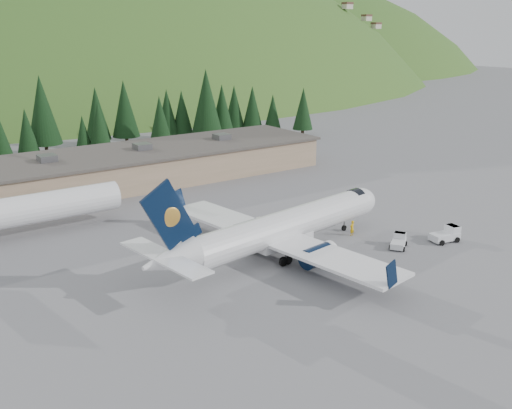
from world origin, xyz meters
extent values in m
plane|color=slate|center=(0.00, 0.00, 0.00)|extent=(600.00, 600.00, 0.00)
cylinder|color=white|center=(0.00, 0.00, 3.14)|extent=(26.05, 7.14, 3.47)
ellipsoid|color=white|center=(12.78, 1.85, 3.14)|extent=(4.96, 4.08, 3.47)
cylinder|color=black|center=(11.86, 1.72, 3.55)|extent=(1.69, 3.01, 2.86)
cone|color=white|center=(-15.51, -2.25, 3.50)|extent=(5.97, 4.23, 3.47)
cube|color=white|center=(-0.91, -0.13, 1.68)|extent=(7.72, 3.98, 0.92)
cube|color=white|center=(-1.83, -0.26, 2.21)|extent=(9.52, 31.75, 0.32)
cube|color=black|center=(-5.44, 15.05, 3.41)|extent=(1.87, 0.40, 2.65)
cube|color=black|center=(-0.94, -15.98, 3.41)|extent=(1.87, 0.40, 2.65)
cylinder|color=black|center=(-1.68, 5.16, 1.43)|extent=(4.14, 2.65, 2.12)
cylinder|color=white|center=(0.05, 5.41, 1.43)|extent=(0.87, 2.31, 2.25)
cube|color=white|center=(-1.68, 5.16, 1.94)|extent=(2.04, 0.52, 0.83)
cylinder|color=black|center=(-0.15, -5.43, 1.43)|extent=(4.14, 2.65, 2.12)
cylinder|color=white|center=(1.59, -5.17, 1.43)|extent=(0.87, 2.31, 2.25)
cube|color=white|center=(-0.15, -5.43, 1.94)|extent=(2.04, 0.52, 0.83)
cube|color=black|center=(-15.33, -2.22, 7.82)|extent=(5.68, 1.09, 6.77)
ellipsoid|color=gold|center=(-15.17, -2.01, 7.63)|extent=(1.83, 0.43, 1.83)
ellipsoid|color=gold|center=(-15.12, -2.38, 7.63)|extent=(1.83, 0.43, 1.83)
cube|color=black|center=(-12.96, -1.88, 5.42)|extent=(2.55, 0.59, 1.83)
cube|color=white|center=(-15.97, -2.32, 3.96)|extent=(4.03, 11.75, 0.20)
cylinder|color=slate|center=(10.04, 1.46, 0.83)|extent=(0.21, 0.21, 1.66)
cylinder|color=black|center=(10.04, 1.46, 0.35)|extent=(0.73, 0.36, 0.70)
cylinder|color=slate|center=(-3.09, 2.07, 0.92)|extent=(0.25, 0.25, 1.84)
cylinder|color=black|center=(-2.73, 2.12, 0.51)|extent=(1.05, 0.46, 1.01)
cylinder|color=black|center=(-3.46, 2.01, 0.51)|extent=(1.05, 0.46, 1.01)
cylinder|color=slate|center=(-2.38, -2.86, 0.92)|extent=(0.25, 0.25, 1.84)
cylinder|color=black|center=(-2.02, -2.81, 0.51)|extent=(1.05, 0.46, 1.01)
cylinder|color=black|center=(-2.75, -2.91, 0.51)|extent=(1.05, 0.46, 1.01)
cylinder|color=white|center=(-22.00, 22.00, 3.20)|extent=(22.00, 3.60, 3.60)
cube|color=silver|center=(11.14, -6.24, 0.52)|extent=(3.16, 2.76, 0.66)
cube|color=silver|center=(11.93, -5.71, 1.09)|extent=(1.53, 1.63, 0.85)
cube|color=black|center=(11.93, -5.71, 1.47)|extent=(1.39, 1.50, 0.09)
cylinder|color=black|center=(11.51, -5.08, 0.27)|extent=(0.56, 0.47, 0.53)
cylinder|color=black|center=(12.35, -6.35, 0.27)|extent=(0.56, 0.47, 0.53)
cylinder|color=black|center=(9.93, -6.13, 0.27)|extent=(0.56, 0.47, 0.53)
cylinder|color=black|center=(10.77, -7.40, 0.27)|extent=(0.56, 0.47, 0.53)
cube|color=silver|center=(17.09, -7.96, 0.63)|extent=(3.66, 2.27, 0.80)
cube|color=silver|center=(18.21, -8.15, 1.31)|extent=(1.40, 1.77, 1.02)
cube|color=black|center=(18.21, -8.15, 1.76)|extent=(1.26, 1.63, 0.11)
cylinder|color=black|center=(18.37, -7.26, 0.32)|extent=(0.67, 0.36, 0.64)
cylinder|color=black|center=(18.05, -9.05, 0.32)|extent=(0.67, 0.36, 0.64)
cylinder|color=black|center=(16.13, -6.86, 0.32)|extent=(0.67, 0.36, 0.64)
cylinder|color=black|center=(15.81, -8.66, 0.32)|extent=(0.67, 0.36, 0.64)
cube|color=#8D785C|center=(-5.00, 38.00, 2.40)|extent=(70.00, 16.00, 4.80)
cube|color=#47423D|center=(-5.00, 38.00, 4.95)|extent=(71.00, 17.00, 0.40)
cube|color=slate|center=(-15.00, 38.00, 5.60)|extent=(2.50, 2.50, 1.00)
cube|color=slate|center=(0.00, 38.00, 5.60)|extent=(2.50, 2.50, 1.00)
cube|color=slate|center=(15.00, 38.00, 5.60)|extent=(2.50, 2.50, 1.00)
imported|color=#EAAF0F|center=(9.64, -0.31, 0.94)|extent=(0.75, 0.55, 1.87)
cone|color=black|center=(-11.67, 63.23, 5.61)|extent=(4.12, 4.12, 8.42)
cone|color=black|center=(-7.55, 66.85, 8.79)|extent=(6.45, 6.45, 13.19)
cone|color=black|center=(-3.52, 56.15, 4.98)|extent=(3.65, 3.65, 7.47)
cone|color=black|center=(-0.90, 54.77, 6.35)|extent=(4.66, 4.66, 9.53)
cone|color=black|center=(3.38, 67.79, 7.11)|extent=(5.21, 5.21, 10.66)
cone|color=black|center=(9.05, 66.73, 7.78)|extent=(5.71, 5.71, 11.68)
cone|color=black|center=(13.20, 58.83, 6.23)|extent=(4.57, 4.57, 9.35)
cone|color=black|center=(18.38, 66.02, 6.45)|extent=(4.73, 4.73, 9.68)
cone|color=black|center=(21.60, 65.31, 6.24)|extent=(4.58, 4.58, 9.37)
cone|color=black|center=(24.93, 60.28, 8.92)|extent=(6.54, 6.54, 13.38)
cone|color=black|center=(29.29, 61.05, 6.93)|extent=(5.08, 5.08, 10.39)
cone|color=black|center=(35.02, 65.00, 6.45)|extent=(4.73, 4.73, 9.68)
cone|color=black|center=(38.27, 62.30, 6.38)|extent=(4.68, 4.68, 9.57)
cone|color=black|center=(42.41, 60.00, 5.27)|extent=(3.86, 3.86, 7.90)
cone|color=black|center=(46.69, 54.17, 6.27)|extent=(4.60, 4.60, 9.40)
ellipsoid|color=#225419|center=(40.00, 200.00, -85.00)|extent=(420.00, 300.00, 300.00)
ellipsoid|color=#225419|center=(160.00, 240.00, -85.00)|extent=(392.00, 280.00, 280.00)
camera|label=1|loc=(-36.61, -46.48, 23.92)|focal=40.00mm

